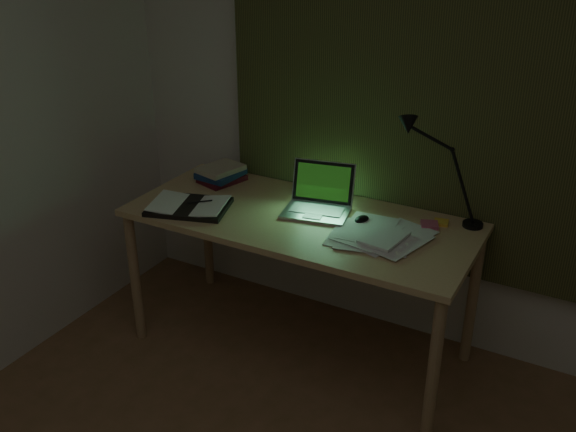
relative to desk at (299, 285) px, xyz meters
name	(u,v)px	position (x,y,z in m)	size (l,w,h in m)	color
wall_back	(443,111)	(0.52, 0.45, 0.87)	(3.50, 0.00, 2.50)	silver
curtain	(445,70)	(0.52, 0.41, 1.07)	(2.20, 0.06, 2.00)	#35381C
desk	(299,285)	(0.00, 0.00, 0.00)	(1.68, 0.73, 0.77)	tan
laptop	(316,193)	(0.05, 0.06, 0.49)	(0.31, 0.35, 0.22)	silver
open_textbook	(189,206)	(-0.52, -0.18, 0.40)	(0.38, 0.27, 0.03)	white
book_stack	(221,173)	(-0.59, 0.20, 0.43)	(0.19, 0.23, 0.09)	white
loose_papers	(375,235)	(0.39, -0.03, 0.39)	(0.35, 0.38, 0.02)	silver
mouse	(362,219)	(0.28, 0.08, 0.40)	(0.05, 0.08, 0.03)	black
sticky_yellow	(441,222)	(0.62, 0.25, 0.39)	(0.07, 0.07, 0.01)	yellow
sticky_pink	(429,225)	(0.58, 0.20, 0.39)	(0.08, 0.08, 0.02)	#C44C6A
desk_lamp	(479,175)	(0.76, 0.29, 0.64)	(0.34, 0.27, 0.51)	black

